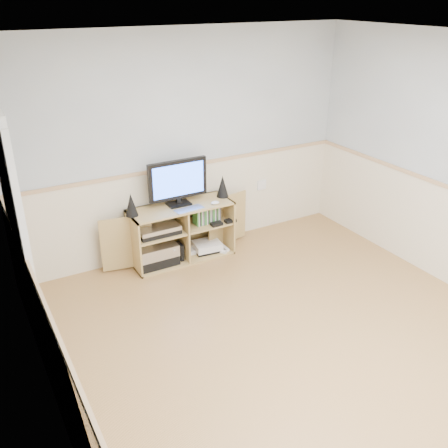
{
  "coord_description": "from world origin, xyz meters",
  "views": [
    {
      "loc": [
        -2.28,
        -2.66,
        2.82
      ],
      "look_at": [
        -0.12,
        1.2,
        0.74
      ],
      "focal_mm": 40.0,
      "sensor_mm": 36.0,
      "label": 1
    }
  ],
  "objects_px": {
    "media_cabinet": "(180,230)",
    "game_consoles": "(206,247)",
    "monitor": "(178,181)",
    "keyboard": "(189,209)"
  },
  "relations": [
    {
      "from": "media_cabinet",
      "to": "keyboard",
      "type": "xyz_separation_m",
      "value": [
        0.04,
        -0.19,
        0.32
      ]
    },
    {
      "from": "media_cabinet",
      "to": "monitor",
      "type": "bearing_deg",
      "value": -90.0
    },
    {
      "from": "media_cabinet",
      "to": "game_consoles",
      "type": "bearing_deg",
      "value": -12.34
    },
    {
      "from": "media_cabinet",
      "to": "keyboard",
      "type": "bearing_deg",
      "value": -78.9
    },
    {
      "from": "media_cabinet",
      "to": "monitor",
      "type": "height_order",
      "value": "monitor"
    },
    {
      "from": "media_cabinet",
      "to": "monitor",
      "type": "xyz_separation_m",
      "value": [
        0.0,
        -0.0,
        0.6
      ]
    },
    {
      "from": "monitor",
      "to": "keyboard",
      "type": "relative_size",
      "value": 2.08
    },
    {
      "from": "keyboard",
      "to": "game_consoles",
      "type": "height_order",
      "value": "keyboard"
    },
    {
      "from": "keyboard",
      "to": "game_consoles",
      "type": "bearing_deg",
      "value": 19.9
    },
    {
      "from": "media_cabinet",
      "to": "game_consoles",
      "type": "relative_size",
      "value": 3.99
    }
  ]
}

